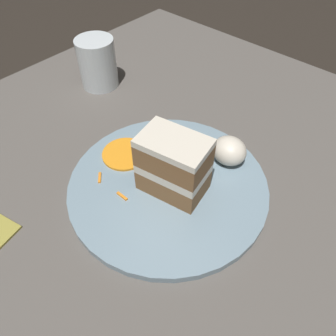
{
  "coord_description": "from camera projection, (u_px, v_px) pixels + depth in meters",
  "views": [
    {
      "loc": [
        -0.21,
        0.22,
        0.42
      ],
      "look_at": [
        0.01,
        -0.02,
        0.07
      ],
      "focal_mm": 35.0,
      "sensor_mm": 36.0,
      "label": 1
    }
  ],
  "objects": [
    {
      "name": "ground_plane",
      "position": [
        163.0,
        209.0,
        0.52
      ],
      "size": [
        6.0,
        6.0,
        0.0
      ],
      "primitive_type": "plane",
      "color": "black",
      "rests_on": "ground"
    },
    {
      "name": "dining_table",
      "position": [
        163.0,
        205.0,
        0.51
      ],
      "size": [
        0.99,
        1.05,
        0.02
      ],
      "primitive_type": "cube",
      "color": "#56514C",
      "rests_on": "ground"
    },
    {
      "name": "plate",
      "position": [
        168.0,
        185.0,
        0.51
      ],
      "size": [
        0.31,
        0.31,
        0.01
      ],
      "primitive_type": "cylinder",
      "color": "gray",
      "rests_on": "dining_table"
    },
    {
      "name": "cake_slice",
      "position": [
        173.0,
        165.0,
        0.46
      ],
      "size": [
        0.11,
        0.08,
        0.1
      ],
      "rotation": [
        0.0,
        0.0,
        1.76
      ],
      "color": "brown",
      "rests_on": "plate"
    },
    {
      "name": "cream_dollop",
      "position": [
        229.0,
        151.0,
        0.52
      ],
      "size": [
        0.06,
        0.05,
        0.05
      ],
      "primitive_type": "ellipsoid",
      "color": "silver",
      "rests_on": "plate"
    },
    {
      "name": "orange_garnish",
      "position": [
        125.0,
        154.0,
        0.55
      ],
      "size": [
        0.08,
        0.08,
        0.0
      ],
      "primitive_type": "cylinder",
      "color": "orange",
      "rests_on": "plate"
    },
    {
      "name": "carrot_shreds_scatter",
      "position": [
        133.0,
        173.0,
        0.52
      ],
      "size": [
        0.07,
        0.11,
        0.0
      ],
      "color": "orange",
      "rests_on": "plate"
    },
    {
      "name": "drinking_glass",
      "position": [
        98.0,
        66.0,
        0.68
      ],
      "size": [
        0.08,
        0.08,
        0.1
      ],
      "color": "silver",
      "rests_on": "dining_table"
    }
  ]
}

